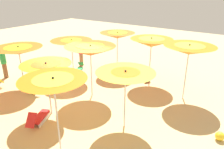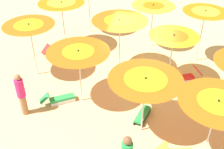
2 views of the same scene
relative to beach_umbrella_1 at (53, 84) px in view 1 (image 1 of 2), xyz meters
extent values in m
cube|color=#D1B57F|center=(2.47, 1.85, -2.31)|extent=(38.99, 38.99, 0.04)
cylinder|color=silver|center=(0.00, 0.00, -1.15)|extent=(0.05, 0.05, 2.28)
cone|color=orange|center=(0.00, 0.00, -0.01)|extent=(1.93, 1.93, 0.30)
cone|color=yellow|center=(0.00, 0.00, 0.06)|extent=(1.15, 1.15, 0.18)
sphere|color=black|center=(0.00, 0.00, 0.17)|extent=(0.07, 0.07, 0.07)
cylinder|color=silver|center=(2.22, -1.00, -1.32)|extent=(0.05, 0.05, 1.93)
cone|color=yellow|center=(2.22, -1.00, -0.36)|extent=(2.04, 2.04, 0.44)
cone|color=orange|center=(2.22, -1.00, -0.24)|extent=(1.00, 1.00, 0.22)
sphere|color=black|center=(2.22, -1.00, -0.10)|extent=(0.07, 0.07, 0.07)
cylinder|color=silver|center=(5.62, -2.07, -1.14)|extent=(0.05, 0.05, 2.30)
cone|color=orange|center=(5.62, -2.07, 0.01)|extent=(2.19, 2.19, 0.39)
cone|color=yellow|center=(5.62, -2.07, 0.10)|extent=(1.26, 1.26, 0.23)
sphere|color=black|center=(5.62, -2.07, 0.24)|extent=(0.07, 0.07, 0.07)
cylinder|color=silver|center=(1.26, 1.90, -1.30)|extent=(0.05, 0.05, 1.98)
cone|color=yellow|center=(1.26, 1.90, -0.31)|extent=(1.91, 1.91, 0.31)
cone|color=orange|center=(1.26, 1.90, -0.24)|extent=(1.10, 1.10, 0.18)
sphere|color=black|center=(1.26, 1.90, -0.12)|extent=(0.07, 0.07, 0.07)
cylinder|color=silver|center=(3.40, 1.53, -1.19)|extent=(0.05, 0.05, 2.20)
cone|color=orange|center=(3.40, 1.53, -0.09)|extent=(2.25, 2.25, 0.45)
cone|color=yellow|center=(3.40, 1.53, 0.02)|extent=(1.23, 1.23, 0.24)
sphere|color=black|center=(3.40, 1.53, 0.16)|extent=(0.07, 0.07, 0.07)
cylinder|color=silver|center=(6.34, 0.02, -1.20)|extent=(0.05, 0.05, 2.17)
cone|color=orange|center=(6.34, 0.02, -0.12)|extent=(2.14, 2.14, 0.43)
cone|color=yellow|center=(6.34, 0.02, -0.02)|extent=(1.29, 1.29, 0.26)
sphere|color=black|center=(6.34, 0.02, 0.13)|extent=(0.07, 0.07, 0.07)
cylinder|color=silver|center=(2.07, 4.89, -1.31)|extent=(0.05, 0.05, 1.96)
cone|color=orange|center=(2.07, 4.89, -0.33)|extent=(2.26, 2.26, 0.35)
cone|color=yellow|center=(2.07, 4.89, -0.25)|extent=(1.29, 1.29, 0.20)
sphere|color=black|center=(2.07, 4.89, -0.12)|extent=(0.07, 0.07, 0.07)
cylinder|color=silver|center=(4.47, 3.76, -1.28)|extent=(0.05, 0.05, 2.00)
cone|color=orange|center=(4.47, 3.76, -0.28)|extent=(2.20, 2.20, 0.32)
cone|color=yellow|center=(4.47, 3.76, -0.20)|extent=(1.10, 1.10, 0.16)
sphere|color=black|center=(4.47, 3.76, -0.09)|extent=(0.07, 0.07, 0.07)
cylinder|color=silver|center=(6.85, 2.41, -1.21)|extent=(0.05, 0.05, 2.16)
cone|color=orange|center=(6.85, 2.41, -0.12)|extent=(2.04, 2.04, 0.34)
cone|color=yellow|center=(6.85, 2.41, -0.04)|extent=(1.14, 1.14, 0.19)
sphere|color=black|center=(6.85, 2.41, 0.08)|extent=(0.07, 0.07, 0.07)
cube|color=silver|center=(5.24, 3.88, -2.22)|extent=(0.83, 0.53, 0.14)
cube|color=silver|center=(5.09, 4.12, -2.22)|extent=(0.83, 0.53, 0.14)
cube|color=green|center=(5.16, 4.00, -2.10)|extent=(0.96, 0.74, 0.10)
cube|color=green|center=(5.71, 4.33, -1.91)|extent=(0.47, 0.44, 0.31)
cube|color=#333338|center=(1.96, 4.36, -2.22)|extent=(0.28, 0.89, 0.14)
cube|color=#333338|center=(2.23, 4.28, -2.22)|extent=(0.28, 0.89, 0.14)
cube|color=green|center=(2.10, 4.32, -2.10)|extent=(0.52, 0.96, 0.10)
cube|color=green|center=(1.93, 3.71, -1.88)|extent=(0.38, 0.45, 0.37)
cube|color=silver|center=(0.59, 1.94, -2.22)|extent=(0.85, 0.42, 0.14)
cube|color=silver|center=(0.72, 1.66, -2.22)|extent=(0.85, 0.42, 0.14)
cube|color=red|center=(0.66, 1.80, -2.10)|extent=(0.97, 0.68, 0.10)
cube|color=red|center=(0.07, 1.53, -1.84)|extent=(0.49, 0.45, 0.44)
cube|color=silver|center=(6.67, 0.34, -2.22)|extent=(0.63, 0.82, 0.14)
cube|color=silver|center=(6.43, 0.52, -2.22)|extent=(0.63, 0.82, 0.14)
cube|color=red|center=(6.55, 0.43, -2.10)|extent=(0.84, 0.98, 0.10)
cube|color=red|center=(6.97, 0.99, -1.86)|extent=(0.51, 0.53, 0.41)
cylinder|color=#A3704C|center=(6.28, 4.83, -1.89)|extent=(0.24, 0.24, 0.79)
cylinder|color=#D82672|center=(6.28, 4.83, -1.14)|extent=(0.30, 0.30, 0.70)
sphere|color=#A3704C|center=(6.28, 4.83, -0.69)|extent=(0.22, 0.22, 0.22)
cylinder|color=brown|center=(2.31, 6.94, -1.87)|extent=(0.24, 0.24, 0.83)
cylinder|color=green|center=(2.31, 6.94, -1.09)|extent=(0.30, 0.30, 0.73)
sphere|color=brown|center=(2.31, 6.94, -0.61)|extent=(0.23, 0.23, 0.23)
sphere|color=yellow|center=(3.38, -4.07, -2.13)|extent=(0.31, 0.31, 0.31)
camera|label=1|loc=(-3.64, -4.56, 2.55)|focal=35.15mm
camera|label=2|loc=(1.82, 11.61, 4.66)|focal=44.68mm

